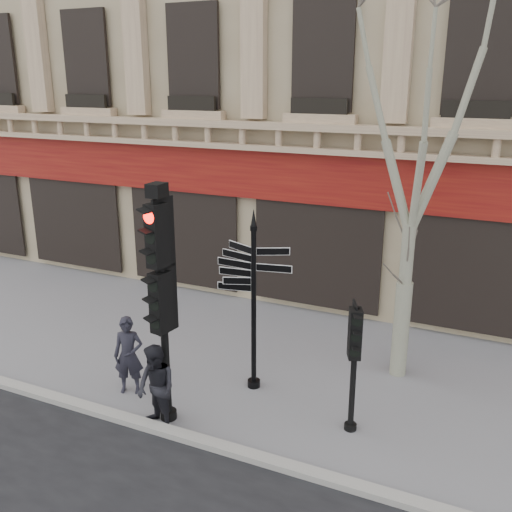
{
  "coord_description": "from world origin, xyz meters",
  "views": [
    {
      "loc": [
        4.47,
        -8.56,
        6.0
      ],
      "look_at": [
        0.25,
        0.6,
        2.82
      ],
      "focal_mm": 40.0,
      "sensor_mm": 36.0,
      "label": 1
    }
  ],
  "objects_px": {
    "pedestrian_a": "(129,355)",
    "pedestrian_b": "(156,388)",
    "traffic_signal_secondary": "(355,347)",
    "fingerpost": "(254,271)",
    "plane_tree": "(420,102)",
    "traffic_signal_main": "(161,277)"
  },
  "relations": [
    {
      "from": "fingerpost",
      "to": "traffic_signal_secondary",
      "type": "xyz_separation_m",
      "value": [
        2.18,
        -0.62,
        -0.85
      ]
    },
    {
      "from": "pedestrian_a",
      "to": "pedestrian_b",
      "type": "xyz_separation_m",
      "value": [
        1.2,
        -0.82,
        0.0
      ]
    },
    {
      "from": "fingerpost",
      "to": "plane_tree",
      "type": "height_order",
      "value": "plane_tree"
    },
    {
      "from": "traffic_signal_secondary",
      "to": "pedestrian_b",
      "type": "distance_m",
      "value": 3.53
    },
    {
      "from": "traffic_signal_main",
      "to": "traffic_signal_secondary",
      "type": "distance_m",
      "value": 3.49
    },
    {
      "from": "fingerpost",
      "to": "traffic_signal_main",
      "type": "height_order",
      "value": "traffic_signal_main"
    },
    {
      "from": "fingerpost",
      "to": "traffic_signal_secondary",
      "type": "distance_m",
      "value": 2.42
    },
    {
      "from": "traffic_signal_secondary",
      "to": "fingerpost",
      "type": "bearing_deg",
      "value": 140.55
    },
    {
      "from": "pedestrian_a",
      "to": "fingerpost",
      "type": "bearing_deg",
      "value": 5.82
    },
    {
      "from": "pedestrian_a",
      "to": "pedestrian_b",
      "type": "distance_m",
      "value": 1.45
    },
    {
      "from": "fingerpost",
      "to": "pedestrian_a",
      "type": "xyz_separation_m",
      "value": [
        -2.15,
        -1.19,
        -1.68
      ]
    },
    {
      "from": "pedestrian_a",
      "to": "pedestrian_b",
      "type": "bearing_deg",
      "value": -57.5
    },
    {
      "from": "fingerpost",
      "to": "pedestrian_b",
      "type": "xyz_separation_m",
      "value": [
        -0.95,
        -2.01,
        -1.68
      ]
    },
    {
      "from": "fingerpost",
      "to": "pedestrian_a",
      "type": "bearing_deg",
      "value": -152.14
    },
    {
      "from": "plane_tree",
      "to": "pedestrian_a",
      "type": "xyz_separation_m",
      "value": [
        -4.69,
        -2.95,
        -4.77
      ]
    },
    {
      "from": "plane_tree",
      "to": "pedestrian_b",
      "type": "xyz_separation_m",
      "value": [
        -3.49,
        -3.77,
        -4.77
      ]
    },
    {
      "from": "fingerpost",
      "to": "traffic_signal_secondary",
      "type": "bearing_deg",
      "value": -16.95
    },
    {
      "from": "traffic_signal_secondary",
      "to": "pedestrian_a",
      "type": "height_order",
      "value": "traffic_signal_secondary"
    },
    {
      "from": "traffic_signal_main",
      "to": "fingerpost",
      "type": "bearing_deg",
      "value": 69.39
    },
    {
      "from": "pedestrian_b",
      "to": "traffic_signal_secondary",
      "type": "bearing_deg",
      "value": 46.26
    },
    {
      "from": "traffic_signal_main",
      "to": "pedestrian_b",
      "type": "xyz_separation_m",
      "value": [
        0.0,
        -0.34,
        -1.96
      ]
    },
    {
      "from": "fingerpost",
      "to": "pedestrian_b",
      "type": "height_order",
      "value": "fingerpost"
    }
  ]
}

